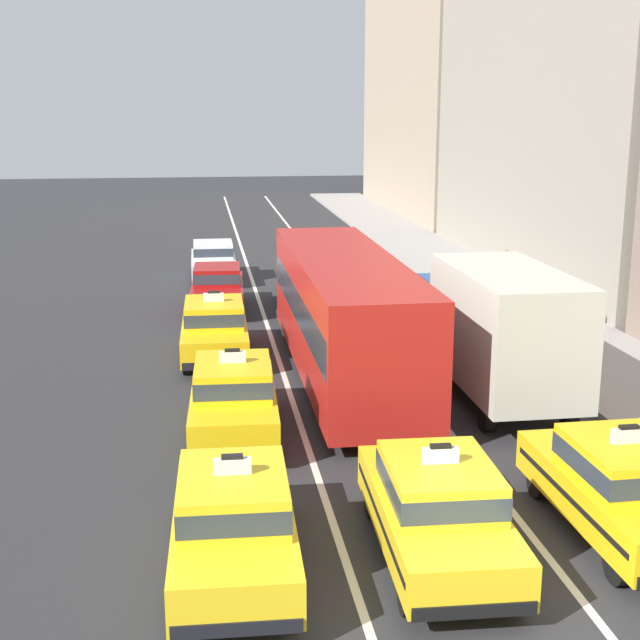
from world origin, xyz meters
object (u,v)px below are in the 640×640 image
at_px(sedan_center_third, 308,283).
at_px(sedan_left_fifth, 213,260).
at_px(taxi_center_nearest, 437,507).
at_px(bus_center_second, 344,310).
at_px(sedan_right_third, 417,305).
at_px(pedestrian_near_crosswalk, 570,305).
at_px(pedestrian_mid_block, 505,270).
at_px(sedan_left_fourth, 217,286).
at_px(box_truck_right_second, 495,325).
at_px(taxi_left_nearest, 234,519).
at_px(taxi_left_second, 233,396).
at_px(taxi_left_third, 214,328).
at_px(taxi_right_nearest, 621,485).

bearing_deg(sedan_center_third, sedan_left_fifth, 121.06).
distance_m(taxi_center_nearest, sedan_center_third, 18.27).
bearing_deg(sedan_left_fifth, bus_center_second, -77.49).
distance_m(sedan_right_third, pedestrian_near_crosswalk, 4.70).
relative_size(taxi_center_nearest, pedestrian_mid_block, 2.88).
distance_m(sedan_left_fourth, box_truck_right_second, 12.20).
relative_size(box_truck_right_second, pedestrian_mid_block, 4.36).
xyz_separation_m(bus_center_second, sedan_right_third, (3.07, 4.55, -0.97)).
height_order(taxi_left_nearest, pedestrian_near_crosswalk, taxi_left_nearest).
distance_m(taxi_left_second, sedan_left_fifth, 17.72).
height_order(bus_center_second, pedestrian_mid_block, bus_center_second).
bearing_deg(taxi_left_nearest, sedan_left_fifth, 89.55).
bearing_deg(bus_center_second, taxi_left_third, 144.48).
xyz_separation_m(taxi_left_third, bus_center_second, (3.31, -2.36, 0.94)).
relative_size(taxi_right_nearest, sedan_right_third, 1.06).
bearing_deg(taxi_right_nearest, taxi_center_nearest, -173.19).
distance_m(sedan_left_fifth, pedestrian_near_crosswalk, 15.10).
height_order(taxi_left_nearest, taxi_center_nearest, same).
height_order(taxi_center_nearest, box_truck_right_second, box_truck_right_second).
bearing_deg(taxi_left_second, sedan_center_third, 75.71).
xyz_separation_m(sedan_left_fourth, pedestrian_near_crosswalk, (10.69, -5.06, 0.14)).
relative_size(sedan_center_third, box_truck_right_second, 0.63).
bearing_deg(taxi_left_third, pedestrian_near_crosswalk, 5.13).
bearing_deg(taxi_left_third, taxi_right_nearest, -61.10).
distance_m(sedan_center_third, box_truck_right_second, 11.08).
relative_size(taxi_left_nearest, bus_center_second, 0.41).
height_order(taxi_center_nearest, sedan_right_third, taxi_center_nearest).
distance_m(sedan_center_third, sedan_right_third, 5.05).
height_order(taxi_left_third, sedan_right_third, taxi_left_third).
relative_size(box_truck_right_second, pedestrian_near_crosswalk, 4.16).
bearing_deg(taxi_right_nearest, bus_center_second, 108.51).
bearing_deg(taxi_right_nearest, pedestrian_near_crosswalk, 70.24).
height_order(taxi_left_nearest, sedan_center_third, taxi_left_nearest).
bearing_deg(taxi_left_third, taxi_left_nearest, -89.89).
bearing_deg(sedan_right_third, taxi_left_second, -126.38).
height_order(taxi_left_third, box_truck_right_second, box_truck_right_second).
distance_m(bus_center_second, pedestrian_mid_block, 12.20).
bearing_deg(taxi_left_nearest, sedan_center_third, 79.44).
bearing_deg(bus_center_second, sedan_left_fourth, 110.09).
bearing_deg(sedan_left_fourth, sedan_left_fifth, 90.29).
xyz_separation_m(sedan_left_fourth, sedan_center_third, (3.19, 0.24, 0.00)).
bearing_deg(taxi_right_nearest, sedan_left_fourth, 109.27).
height_order(taxi_left_second, taxi_left_third, same).
height_order(sedan_left_fifth, pedestrian_mid_block, pedestrian_mid_block).
bearing_deg(pedestrian_mid_block, box_truck_right_second, -110.65).
relative_size(taxi_left_nearest, sedan_right_third, 1.06).
height_order(taxi_left_second, sedan_right_third, taxi_left_second).
distance_m(pedestrian_near_crosswalk, pedestrian_mid_block, 6.10).
xyz_separation_m(sedan_left_fourth, box_truck_right_second, (6.47, -10.31, 0.93)).
xyz_separation_m(sedan_center_third, pedestrian_mid_block, (7.56, 0.81, 0.11)).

